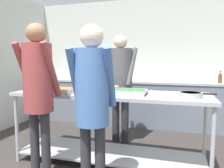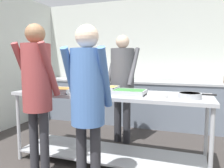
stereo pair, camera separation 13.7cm
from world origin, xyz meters
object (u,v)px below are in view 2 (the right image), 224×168
object	(u,v)px
serving_tray_roast	(102,88)
guest_serving_right	(37,84)
serving_tray_vegetables	(57,90)
sauce_pan	(190,95)
guest_serving_left	(88,94)
broccoli_bowl	(44,85)
serving_tray_greens	(129,92)
cook_behind_counter	(122,77)
plate_stack	(157,95)

from	to	relation	value
serving_tray_roast	guest_serving_right	bearing A→B (deg)	-117.26
serving_tray_vegetables	sauce_pan	size ratio (longest dim) A/B	1.17
guest_serving_left	broccoli_bowl	bearing A→B (deg)	142.42
serving_tray_greens	sauce_pan	xyz separation A→B (m)	(0.69, -0.08, 0.01)
serving_tray_vegetables	guest_serving_left	world-z (taller)	guest_serving_left
serving_tray_vegetables	cook_behind_counter	size ratio (longest dim) A/B	0.26
serving_tray_greens	serving_tray_roast	bearing A→B (deg)	151.79
serving_tray_roast	sauce_pan	bearing A→B (deg)	-15.63
broccoli_bowl	guest_serving_right	size ratio (longest dim) A/B	0.14
serving_tray_roast	sauce_pan	size ratio (longest dim) A/B	1.13
guest_serving_left	cook_behind_counter	xyz separation A→B (m)	(-0.13, 1.54, 0.03)
serving_tray_vegetables	plate_stack	xyz separation A→B (m)	(1.27, 0.04, -0.01)
sauce_pan	guest_serving_left	bearing A→B (deg)	-142.59
guest_serving_left	cook_behind_counter	world-z (taller)	cook_behind_counter
plate_stack	serving_tray_roast	bearing A→B (deg)	157.34
serving_tray_roast	sauce_pan	distance (m)	1.19
serving_tray_greens	guest_serving_left	world-z (taller)	guest_serving_left
sauce_pan	cook_behind_counter	size ratio (longest dim) A/B	0.22
broccoli_bowl	sauce_pan	bearing A→B (deg)	-5.17
serving_tray_greens	plate_stack	xyz separation A→B (m)	(0.35, -0.09, -0.01)
plate_stack	serving_tray_greens	bearing A→B (deg)	165.24
sauce_pan	cook_behind_counter	xyz separation A→B (m)	(-1.01, 0.87, 0.11)
serving_tray_roast	guest_serving_left	distance (m)	1.03
serving_tray_greens	cook_behind_counter	distance (m)	0.86
broccoli_bowl	guest_serving_right	world-z (taller)	guest_serving_right
serving_tray_roast	cook_behind_counter	size ratio (longest dim) A/B	0.25
serving_tray_vegetables	guest_serving_left	distance (m)	0.97
serving_tray_vegetables	serving_tray_greens	xyz separation A→B (m)	(0.93, 0.13, -0.00)
serving_tray_greens	plate_stack	size ratio (longest dim) A/B	1.70
sauce_pan	cook_behind_counter	distance (m)	1.34
serving_tray_vegetables	guest_serving_right	size ratio (longest dim) A/B	0.26
broccoli_bowl	serving_tray_greens	distance (m)	1.31
broccoli_bowl	serving_tray_greens	size ratio (longest dim) A/B	0.61
plate_stack	sauce_pan	distance (m)	0.35
broccoli_bowl	serving_tray_roast	bearing A→B (deg)	9.21
guest_serving_left	serving_tray_vegetables	bearing A→B (deg)	139.75
broccoli_bowl	serving_tray_roast	size ratio (longest dim) A/B	0.55
serving_tray_vegetables	broccoli_bowl	bearing A→B (deg)	148.22
serving_tray_roast	sauce_pan	xyz separation A→B (m)	(1.14, -0.32, 0.01)
serving_tray_greens	cook_behind_counter	xyz separation A→B (m)	(-0.32, 0.79, 0.12)
guest_serving_right	serving_tray_roast	bearing A→B (deg)	62.74
guest_serving_right	cook_behind_counter	distance (m)	1.48
guest_serving_right	broccoli_bowl	bearing A→B (deg)	121.89
guest_serving_right	cook_behind_counter	size ratio (longest dim) A/B	0.99
serving_tray_greens	guest_serving_right	xyz separation A→B (m)	(-0.88, -0.59, 0.13)
broccoli_bowl	cook_behind_counter	xyz separation A→B (m)	(0.98, 0.69, 0.10)
broccoli_bowl	sauce_pan	distance (m)	2.00
plate_stack	cook_behind_counter	xyz separation A→B (m)	(-0.67, 0.88, 0.12)
broccoli_bowl	guest_serving_right	distance (m)	0.82
sauce_pan	serving_tray_roast	bearing A→B (deg)	164.37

